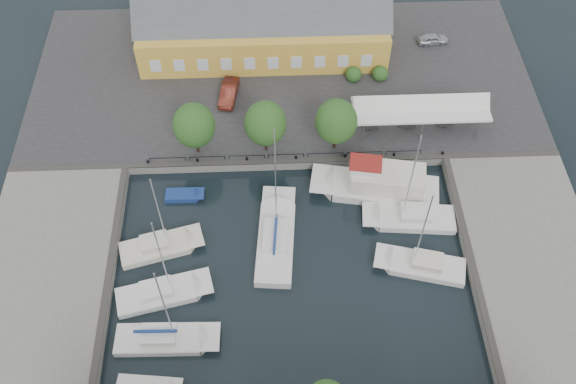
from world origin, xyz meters
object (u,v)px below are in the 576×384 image
at_px(west_boat_b, 160,247).
at_px(west_boat_d, 165,340).
at_px(launch_nw, 184,196).
at_px(east_boat_a, 411,219).
at_px(west_boat_c, 162,294).
at_px(trawler, 380,185).
at_px(east_boat_b, 422,266).
at_px(warehouse, 258,22).
at_px(tent_canopy, 421,109).
at_px(car_silver, 433,39).
at_px(center_sailboat, 276,239).
at_px(car_red, 229,93).

relative_size(west_boat_b, west_boat_d, 0.90).
height_order(west_boat_b, launch_nw, west_boat_b).
bearing_deg(east_boat_a, west_boat_c, -162.75).
relative_size(trawler, east_boat_b, 1.16).
height_order(warehouse, west_boat_b, warehouse).
height_order(west_boat_d, launch_nw, west_boat_d).
xyz_separation_m(west_boat_c, launch_nw, (1.27, 10.95, -0.17)).
distance_m(east_boat_b, launch_nw, 23.96).
height_order(tent_canopy, car_silver, tent_canopy).
bearing_deg(tent_canopy, center_sailboat, -139.40).
xyz_separation_m(tent_canopy, west_boat_c, (-25.55, -18.48, -3.42)).
bearing_deg(warehouse, tent_canopy, -39.86).
xyz_separation_m(center_sailboat, launch_nw, (-8.97, 5.59, -0.27)).
relative_size(car_silver, car_red, 0.77).
relative_size(east_boat_a, west_boat_d, 1.06).
bearing_deg(car_red, east_boat_b, -41.31).
xyz_separation_m(east_boat_b, west_boat_b, (-24.09, 2.95, -0.00)).
height_order(east_boat_b, west_boat_b, east_boat_b).
xyz_separation_m(warehouse, center_sailboat, (1.29, -26.98, -4.07)).
height_order(car_silver, center_sailboat, center_sailboat).
height_order(warehouse, east_boat_a, east_boat_a).
distance_m(east_boat_b, west_boat_b, 24.27).
bearing_deg(west_boat_d, east_boat_b, 15.45).
bearing_deg(east_boat_a, launch_nw, 170.41).
xyz_separation_m(car_red, west_boat_c, (-5.62, -23.74, -1.51)).
distance_m(car_red, trawler, 19.84).
distance_m(warehouse, west_boat_d, 37.89).
xyz_separation_m(center_sailboat, west_boat_d, (-9.66, -9.74, -0.09)).
xyz_separation_m(car_red, west_boat_b, (-6.23, -18.84, -1.51)).
height_order(tent_canopy, trawler, trawler).
relative_size(car_silver, east_boat_a, 0.29).
height_order(car_silver, west_boat_d, west_boat_d).
distance_m(center_sailboat, launch_nw, 10.57).
xyz_separation_m(center_sailboat, east_boat_b, (13.24, -3.42, -0.10)).
relative_size(tent_canopy, car_silver, 3.90).
bearing_deg(tent_canopy, car_red, 165.23).
distance_m(warehouse, west_boat_c, 33.82).
bearing_deg(car_silver, tent_canopy, 159.18).
bearing_deg(west_boat_b, car_silver, 41.94).
relative_size(tent_canopy, west_boat_d, 1.18).
relative_size(car_red, launch_nw, 1.18).
relative_size(car_red, trawler, 0.36).
xyz_separation_m(east_boat_a, west_boat_c, (-23.29, -7.23, -0.00)).
bearing_deg(tent_canopy, warehouse, 140.14).
height_order(car_silver, east_boat_b, east_boat_b).
bearing_deg(tent_canopy, west_boat_b, -152.56).
relative_size(tent_canopy, center_sailboat, 0.95).
distance_m(car_silver, east_boat_a, 25.65).
distance_m(warehouse, car_red, 9.60).
height_order(east_boat_b, launch_nw, east_boat_b).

